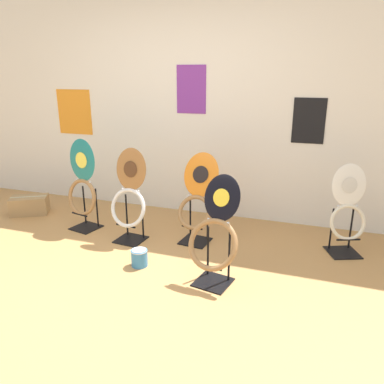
{
  "coord_description": "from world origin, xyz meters",
  "views": [
    {
      "loc": [
        1.5,
        -2.08,
        1.67
      ],
      "look_at": [
        0.36,
        1.22,
        0.55
      ],
      "focal_mm": 35.0,
      "sensor_mm": 36.0,
      "label": 1
    }
  ],
  "objects_px": {
    "toilet_seat_display_woodgrain": "(129,199)",
    "storage_box": "(30,205)",
    "toilet_seat_display_teal_sax": "(82,188)",
    "paint_can": "(139,257)",
    "toilet_seat_display_white_plain": "(347,213)",
    "toilet_seat_display_orange_sun": "(197,199)",
    "toilet_seat_display_jazz_black": "(215,235)"
  },
  "relations": [
    {
      "from": "toilet_seat_display_orange_sun",
      "to": "toilet_seat_display_teal_sax",
      "type": "bearing_deg",
      "value": -175.01
    },
    {
      "from": "toilet_seat_display_teal_sax",
      "to": "paint_can",
      "type": "xyz_separation_m",
      "value": [
        0.96,
        -0.58,
        -0.39
      ]
    },
    {
      "from": "toilet_seat_display_jazz_black",
      "to": "storage_box",
      "type": "height_order",
      "value": "toilet_seat_display_jazz_black"
    },
    {
      "from": "toilet_seat_display_teal_sax",
      "to": "toilet_seat_display_white_plain",
      "type": "bearing_deg",
      "value": 6.18
    },
    {
      "from": "paint_can",
      "to": "storage_box",
      "type": "distance_m",
      "value": 2.02
    },
    {
      "from": "toilet_seat_display_jazz_black",
      "to": "paint_can",
      "type": "xyz_separation_m",
      "value": [
        -0.71,
        0.04,
        -0.34
      ]
    },
    {
      "from": "toilet_seat_display_jazz_black",
      "to": "toilet_seat_display_teal_sax",
      "type": "height_order",
      "value": "toilet_seat_display_teal_sax"
    },
    {
      "from": "toilet_seat_display_jazz_black",
      "to": "toilet_seat_display_orange_sun",
      "type": "distance_m",
      "value": 0.83
    },
    {
      "from": "storage_box",
      "to": "toilet_seat_display_white_plain",
      "type": "bearing_deg",
      "value": 1.96
    },
    {
      "from": "toilet_seat_display_jazz_black",
      "to": "toilet_seat_display_teal_sax",
      "type": "bearing_deg",
      "value": 159.64
    },
    {
      "from": "toilet_seat_display_white_plain",
      "to": "toilet_seat_display_orange_sun",
      "type": "xyz_separation_m",
      "value": [
        -1.42,
        -0.18,
        0.03
      ]
    },
    {
      "from": "toilet_seat_display_white_plain",
      "to": "storage_box",
      "type": "distance_m",
      "value": 3.64
    },
    {
      "from": "paint_can",
      "to": "toilet_seat_display_teal_sax",
      "type": "bearing_deg",
      "value": 148.87
    },
    {
      "from": "toilet_seat_display_woodgrain",
      "to": "paint_can",
      "type": "xyz_separation_m",
      "value": [
        0.33,
        -0.47,
        -0.37
      ]
    },
    {
      "from": "toilet_seat_display_jazz_black",
      "to": "storage_box",
      "type": "distance_m",
      "value": 2.73
    },
    {
      "from": "toilet_seat_display_orange_sun",
      "to": "paint_can",
      "type": "bearing_deg",
      "value": -114.88
    },
    {
      "from": "toilet_seat_display_jazz_black",
      "to": "paint_can",
      "type": "height_order",
      "value": "toilet_seat_display_jazz_black"
    },
    {
      "from": "toilet_seat_display_teal_sax",
      "to": "paint_can",
      "type": "bearing_deg",
      "value": -31.13
    },
    {
      "from": "toilet_seat_display_white_plain",
      "to": "toilet_seat_display_jazz_black",
      "type": "bearing_deg",
      "value": -138.47
    },
    {
      "from": "toilet_seat_display_woodgrain",
      "to": "storage_box",
      "type": "bearing_deg",
      "value": 169.76
    },
    {
      "from": "storage_box",
      "to": "toilet_seat_display_woodgrain",
      "type": "bearing_deg",
      "value": -10.24
    },
    {
      "from": "toilet_seat_display_white_plain",
      "to": "toilet_seat_display_teal_sax",
      "type": "relative_size",
      "value": 0.87
    },
    {
      "from": "toilet_seat_display_jazz_black",
      "to": "storage_box",
      "type": "bearing_deg",
      "value": 163.05
    },
    {
      "from": "toilet_seat_display_orange_sun",
      "to": "storage_box",
      "type": "bearing_deg",
      "value": 178.51
    },
    {
      "from": "toilet_seat_display_teal_sax",
      "to": "storage_box",
      "type": "distance_m",
      "value": 1.0
    },
    {
      "from": "toilet_seat_display_orange_sun",
      "to": "toilet_seat_display_teal_sax",
      "type": "relative_size",
      "value": 0.9
    },
    {
      "from": "toilet_seat_display_teal_sax",
      "to": "paint_can",
      "type": "distance_m",
      "value": 1.18
    },
    {
      "from": "paint_can",
      "to": "storage_box",
      "type": "height_order",
      "value": "storage_box"
    },
    {
      "from": "toilet_seat_display_teal_sax",
      "to": "storage_box",
      "type": "bearing_deg",
      "value": 169.59
    },
    {
      "from": "toilet_seat_display_woodgrain",
      "to": "toilet_seat_display_orange_sun",
      "type": "bearing_deg",
      "value": 18.86
    },
    {
      "from": "paint_can",
      "to": "storage_box",
      "type": "bearing_deg",
      "value": 158.28
    },
    {
      "from": "toilet_seat_display_orange_sun",
      "to": "toilet_seat_display_teal_sax",
      "type": "xyz_separation_m",
      "value": [
        -1.28,
        -0.11,
        0.02
      ]
    }
  ]
}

